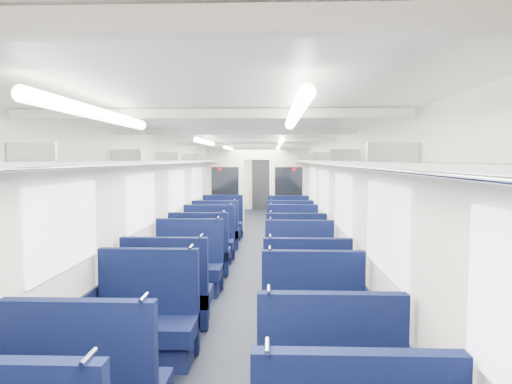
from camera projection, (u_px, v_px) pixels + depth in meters
name	position (u px, v px, depth m)	size (l,w,h in m)	color
floor	(251.00, 258.00, 9.14)	(2.80, 18.00, 0.01)	black
ceiling	(251.00, 142.00, 8.97)	(2.80, 18.00, 0.01)	white
wall_left	(182.00, 200.00, 9.11)	(0.02, 18.00, 2.35)	silver
dado_left	(184.00, 241.00, 9.17)	(0.03, 17.90, 0.70)	black
wall_right	(321.00, 201.00, 9.01)	(0.02, 18.00, 2.35)	silver
dado_right	(320.00, 241.00, 9.07)	(0.03, 17.90, 0.70)	black
wall_far	(262.00, 180.00, 18.03)	(2.80, 0.02, 2.35)	silver
luggage_rack_left	(191.00, 161.00, 9.04)	(0.36, 17.40, 0.18)	#B2B5BA
luggage_rack_right	(312.00, 161.00, 8.96)	(0.36, 17.40, 0.18)	#B2B5BA
windows	(250.00, 190.00, 8.58)	(2.78, 15.60, 0.75)	white
ceiling_fittings	(251.00, 145.00, 8.72)	(2.70, 16.06, 0.11)	silver
end_door	(262.00, 185.00, 17.98)	(0.75, 0.06, 2.00)	black
bulkhead	(257.00, 187.00, 12.39)	(2.80, 0.10, 2.35)	silver
seat_6	(146.00, 326.00, 4.46)	(1.02, 0.56, 1.14)	#0B1339
seat_7	(314.00, 331.00, 4.35)	(1.02, 0.56, 1.14)	#0B1339
seat_8	(168.00, 298.00, 5.38)	(1.02, 0.56, 1.14)	#0B1339
seat_9	(306.00, 299.00, 5.33)	(1.02, 0.56, 1.14)	#0B1339
seat_10	(188.00, 270.00, 6.72)	(1.02, 0.56, 1.14)	#0B1339
seat_11	(300.00, 273.00, 6.57)	(1.02, 0.56, 1.14)	#0B1339
seat_12	(200.00, 255.00, 7.80)	(1.02, 0.56, 1.14)	#0B1339
seat_13	(296.00, 256.00, 7.72)	(1.02, 0.56, 1.14)	#0B1339
seat_14	(208.00, 244.00, 8.82)	(1.02, 0.56, 1.14)	#0B1339
seat_15	(293.00, 243.00, 8.86)	(1.02, 0.56, 1.14)	#0B1339
seat_16	(216.00, 234.00, 10.03)	(1.02, 0.56, 1.14)	#0B1339
seat_17	(290.00, 233.00, 10.07)	(1.02, 0.56, 1.14)	#0B1339
seat_18	(222.00, 225.00, 11.31)	(1.02, 0.56, 1.14)	#0B1339
seat_19	(288.00, 226.00, 11.11)	(1.02, 0.56, 1.14)	#0B1339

